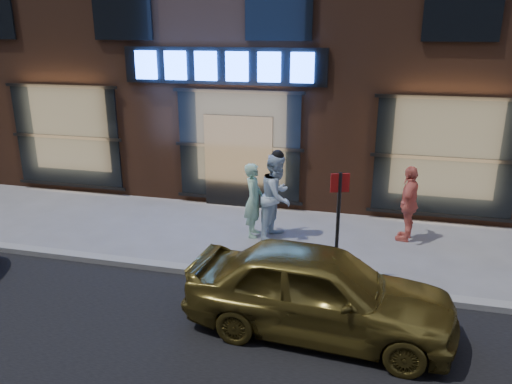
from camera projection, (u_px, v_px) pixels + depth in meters
The scene contains 8 objects.
ground at pixel (183, 272), 9.62m from camera, with size 90.00×90.00×0.00m, color slate.
curb at pixel (183, 269), 9.61m from camera, with size 60.00×0.25×0.12m, color gray.
storefront_building at pixel (274, 6), 15.39m from camera, with size 30.20×8.28×10.30m.
man_bowtie at pixel (254, 200), 11.09m from camera, with size 0.61×0.40×1.68m, color #ABE0C0.
man_cap at pixel (277, 196), 10.98m from camera, with size 0.93×0.72×1.91m, color silver.
passerby at pixel (409, 203), 10.87m from camera, with size 0.99×0.41×1.69m, color #E97460.
gold_sedan at pixel (319, 291), 7.54m from camera, with size 1.63×4.06×1.38m, color olive.
sign_post at pixel (338, 218), 8.86m from camera, with size 0.32×0.14×2.11m.
Camera 1 is at (3.49, -8.06, 4.45)m, focal length 35.00 mm.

